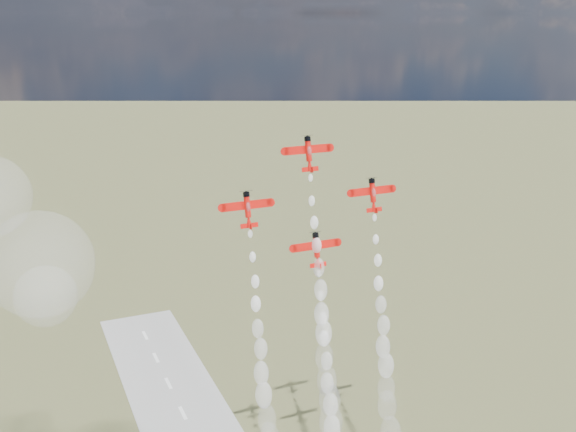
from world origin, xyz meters
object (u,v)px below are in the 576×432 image
Objects in this scene: plane_left at (248,209)px; plane_slot at (317,249)px; plane_lead at (309,153)px; plane_right at (373,194)px.

plane_left is 1.00× the size of plane_slot.
plane_lead reaches higher than plane_left.
plane_slot is (15.53, -2.38, -10.60)m from plane_left.
plane_left reaches higher than plane_slot.
plane_left is at bearing 171.27° from plane_slot.
plane_right is at bearing 8.73° from plane_slot.
plane_slot is at bearing -90.00° from plane_lead.
plane_right is 1.00× the size of plane_slot.
plane_lead is 1.00× the size of plane_right.
plane_right is 18.95m from plane_slot.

